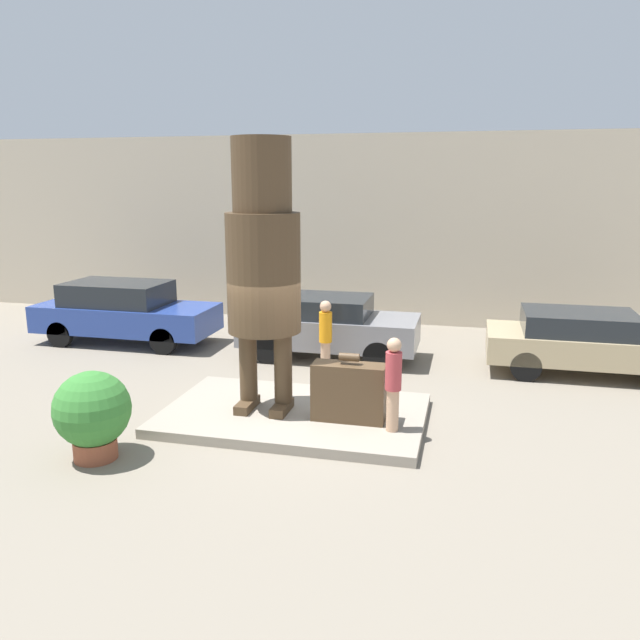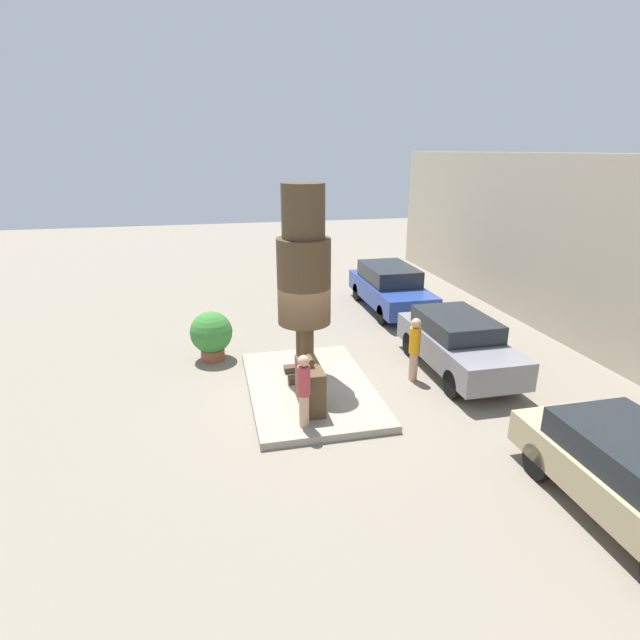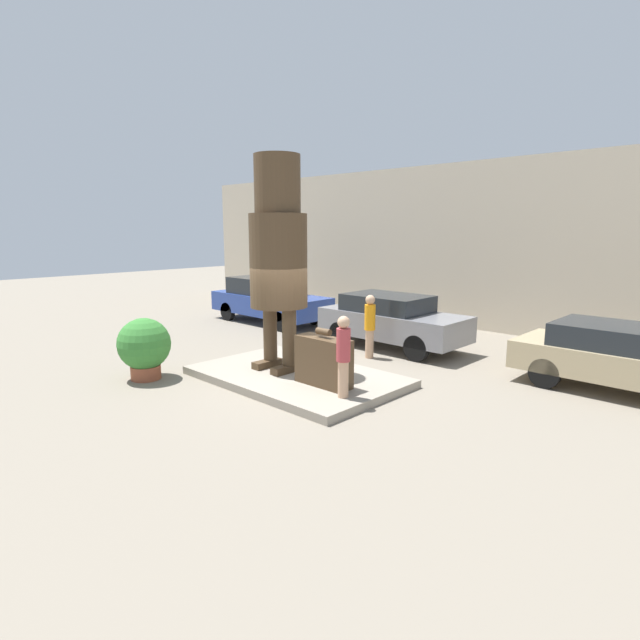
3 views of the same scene
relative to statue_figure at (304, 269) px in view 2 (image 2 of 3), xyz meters
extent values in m
plane|color=gray|center=(0.51, 0.03, -2.94)|extent=(60.00, 60.00, 0.00)
cube|color=gray|center=(0.51, 0.03, -2.85)|extent=(4.63, 2.94, 0.17)
cube|color=beige|center=(0.51, 8.45, -0.19)|extent=(28.00, 0.60, 5.51)
cube|color=#4C3823|center=(-0.33, -0.11, -2.69)|extent=(0.25, 0.73, 0.16)
cube|color=#4C3823|center=(0.33, -0.11, -2.69)|extent=(0.25, 0.73, 0.16)
cylinder|color=#4C3823|center=(-0.33, 0.00, -1.97)|extent=(0.32, 0.32, 1.28)
cylinder|color=#4C3823|center=(0.33, 0.00, -1.97)|extent=(0.32, 0.32, 1.28)
cylinder|color=#4C3823|center=(0.00, 0.00, -0.30)|extent=(1.28, 1.28, 2.06)
cylinder|color=#4C3823|center=(0.00, 0.00, 1.35)|extent=(1.01, 1.01, 1.23)
cube|color=#4C3823|center=(1.55, -0.18, -2.27)|extent=(1.25, 0.45, 1.00)
cylinder|color=#4C3823|center=(1.55, -0.18, -1.65)|extent=(0.34, 0.14, 0.14)
cylinder|color=tan|center=(2.34, -0.47, -2.41)|extent=(0.20, 0.20, 0.71)
cylinder|color=#B23D42|center=(2.34, -0.47, -1.74)|extent=(0.27, 0.27, 0.63)
sphere|color=tan|center=(2.34, -0.47, -1.31)|extent=(0.24, 0.24, 0.24)
cube|color=#284293|center=(-5.25, 4.21, -2.26)|extent=(4.68, 1.81, 0.69)
cube|color=#1E2328|center=(-5.48, 4.21, -1.62)|extent=(2.58, 1.63, 0.58)
cylinder|color=black|center=(-3.80, 5.02, -2.61)|extent=(0.67, 0.18, 0.67)
cylinder|color=black|center=(-3.80, 3.39, -2.61)|extent=(0.67, 0.18, 0.67)
cylinder|color=black|center=(-6.70, 5.02, -2.61)|extent=(0.67, 0.18, 0.67)
cylinder|color=black|center=(-6.70, 3.39, -2.61)|extent=(0.67, 0.18, 0.67)
cube|color=gray|center=(0.24, 4.05, -2.25)|extent=(4.20, 1.75, 0.70)
cube|color=#1E2328|center=(0.03, 4.05, -1.67)|extent=(2.31, 1.58, 0.46)
cylinder|color=black|center=(1.54, 4.83, -2.60)|extent=(0.69, 0.18, 0.69)
cylinder|color=black|center=(1.54, 3.26, -2.60)|extent=(0.69, 0.18, 0.69)
cylinder|color=black|center=(-1.06, 4.83, -2.60)|extent=(0.69, 0.18, 0.69)
cylinder|color=black|center=(-1.06, 3.26, -2.60)|extent=(0.69, 0.18, 0.69)
cube|color=#1E2328|center=(5.83, 4.15, -1.78)|extent=(2.36, 1.66, 0.46)
cylinder|color=black|center=(4.71, 4.98, -2.62)|extent=(0.65, 0.18, 0.65)
cylinder|color=black|center=(4.71, 3.32, -2.62)|extent=(0.65, 0.18, 0.65)
cylinder|color=brown|center=(-2.02, -2.24, -2.78)|extent=(0.66, 0.66, 0.31)
sphere|color=#387F33|center=(-2.02, -2.24, -2.13)|extent=(1.17, 1.17, 1.17)
cylinder|color=tan|center=(0.46, 2.73, -2.57)|extent=(0.22, 0.22, 0.75)
cylinder|color=orange|center=(0.46, 2.73, -1.86)|extent=(0.28, 0.28, 0.67)
sphere|color=tan|center=(0.46, 2.73, -1.40)|extent=(0.25, 0.25, 0.25)
camera|label=1|loc=(3.46, -10.10, 1.27)|focal=35.00mm
camera|label=2|loc=(11.27, -2.15, 2.67)|focal=28.00mm
camera|label=3|loc=(8.32, -7.35, 0.41)|focal=28.00mm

